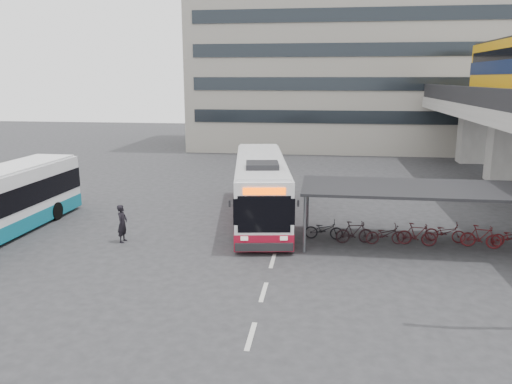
# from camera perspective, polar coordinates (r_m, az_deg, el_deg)

# --- Properties ---
(ground) EXTENTS (120.00, 120.00, 0.00)m
(ground) POSITION_cam_1_polar(r_m,az_deg,el_deg) (20.44, -5.13, -7.51)
(ground) COLOR #28282B
(ground) RESTS_ON ground
(bike_shelter) EXTENTS (10.00, 4.00, 2.54)m
(bike_shelter) POSITION_cam_1_polar(r_m,az_deg,el_deg) (22.78, 17.95, -2.37)
(bike_shelter) COLOR #595B60
(bike_shelter) RESTS_ON ground
(office_block) EXTENTS (30.00, 15.00, 25.00)m
(office_block) POSITION_cam_1_polar(r_m,az_deg,el_deg) (54.95, 9.92, 18.33)
(office_block) COLOR gray
(office_block) RESTS_ON ground
(road_markings) EXTENTS (0.15, 7.60, 0.01)m
(road_markings) POSITION_cam_1_polar(r_m,az_deg,el_deg) (17.29, 0.88, -11.35)
(road_markings) COLOR beige
(road_markings) RESTS_ON ground
(bus_main) EXTENTS (4.19, 11.72, 3.39)m
(bus_main) POSITION_cam_1_polar(r_m,az_deg,el_deg) (25.63, 0.53, 0.43)
(bus_main) COLOR white
(bus_main) RESTS_ON ground
(pedestrian) EXTENTS (0.43, 0.63, 1.69)m
(pedestrian) POSITION_cam_1_polar(r_m,az_deg,el_deg) (22.82, -15.03, -3.49)
(pedestrian) COLOR black
(pedestrian) RESTS_ON ground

